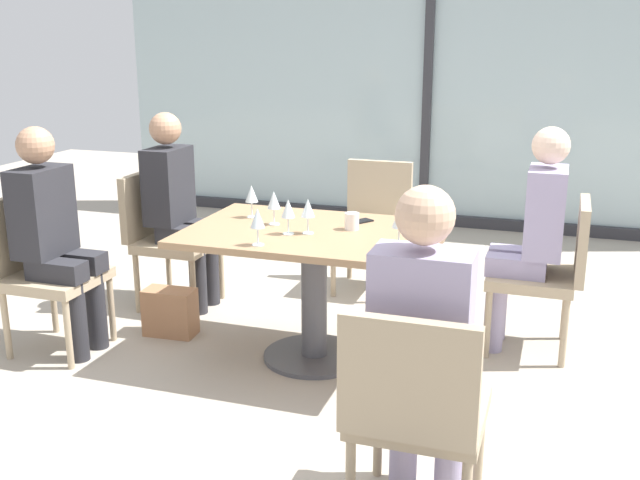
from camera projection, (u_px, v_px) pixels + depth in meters
name	position (u px, v px, depth m)	size (l,w,h in m)	color
ground_plane	(314.00, 358.00, 4.11)	(12.00, 12.00, 0.00)	#A89E8E
window_wall_backdrop	(428.00, 93.00, 6.71)	(5.98, 0.10, 2.70)	#A1B7BC
dining_table_main	(314.00, 262.00, 3.96)	(1.34, 0.92, 0.73)	#997551
chair_front_right	(415.00, 406.00, 2.56)	(0.46, 0.50, 0.87)	tan
chair_far_left	(164.00, 231.00, 4.81)	(0.50, 0.46, 0.87)	tan
chair_far_right	(550.00, 266.00, 4.08)	(0.50, 0.46, 0.87)	tan
chair_side_end	(40.00, 264.00, 4.12)	(0.50, 0.46, 0.87)	tan
chair_near_window	(374.00, 218.00, 5.15)	(0.46, 0.51, 0.87)	tan
person_front_right	(423.00, 339.00, 2.60)	(0.34, 0.39, 1.26)	#9E93B7
person_far_left	(178.00, 201.00, 4.72)	(0.39, 0.34, 1.26)	#28282D
person_far_right	(533.00, 229.00, 4.06)	(0.39, 0.34, 1.26)	#9E93B7
person_side_end	(53.00, 230.00, 4.03)	(0.39, 0.34, 1.26)	#28282D
wine_glass_0	(308.00, 209.00, 3.81)	(0.07, 0.07, 0.18)	silver
wine_glass_1	(399.00, 219.00, 3.60)	(0.07, 0.07, 0.18)	silver
wine_glass_2	(288.00, 209.00, 3.80)	(0.07, 0.07, 0.18)	silver
wine_glass_3	(252.00, 195.00, 4.15)	(0.07, 0.07, 0.18)	silver
wine_glass_4	(257.00, 219.00, 3.60)	(0.07, 0.07, 0.18)	silver
wine_glass_5	(274.00, 201.00, 4.00)	(0.07, 0.07, 0.18)	silver
coffee_cup	(352.00, 221.00, 3.92)	(0.08, 0.08, 0.09)	white
cell_phone_on_table	(360.00, 221.00, 4.08)	(0.07, 0.14, 0.01)	black
handbag_1	(170.00, 312.00, 4.39)	(0.30, 0.16, 0.28)	#A3704C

